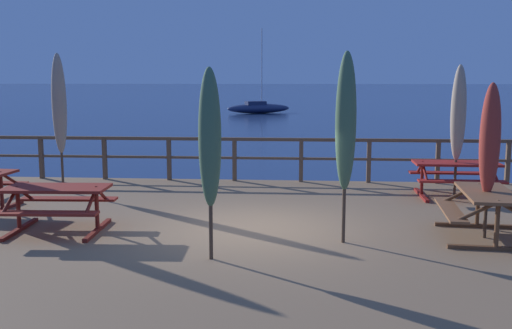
% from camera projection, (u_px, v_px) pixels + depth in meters
% --- Properties ---
extents(ground_plane, '(600.00, 600.00, 0.00)m').
position_uv_depth(ground_plane, '(253.00, 267.00, 10.20)').
color(ground_plane, navy).
extents(wooden_deck, '(15.27, 9.57, 0.71)m').
position_uv_depth(wooden_deck, '(253.00, 248.00, 10.15)').
color(wooden_deck, '#846647').
rests_on(wooden_deck, ground).
extents(railing_waterside_far, '(15.07, 0.10, 1.09)m').
position_uv_depth(railing_waterside_far, '(268.00, 152.00, 14.56)').
color(railing_waterside_far, brown).
rests_on(railing_waterside_far, wooden_deck).
extents(picnic_table_back_left, '(1.75, 1.48, 0.78)m').
position_uv_depth(picnic_table_back_left, '(57.00, 199.00, 9.79)').
color(picnic_table_back_left, maroon).
rests_on(picnic_table_back_left, wooden_deck).
extents(picnic_table_mid_centre, '(1.55, 1.87, 0.78)m').
position_uv_depth(picnic_table_mid_centre, '(487.00, 205.00, 9.38)').
color(picnic_table_mid_centre, brown).
rests_on(picnic_table_mid_centre, wooden_deck).
extents(picnic_table_mid_right, '(1.81, 1.43, 0.78)m').
position_uv_depth(picnic_table_mid_right, '(456.00, 172.00, 12.63)').
color(picnic_table_mid_right, maroon).
rests_on(picnic_table_mid_right, wooden_deck).
extents(patio_umbrella_tall_front, '(0.32, 0.32, 2.72)m').
position_uv_depth(patio_umbrella_tall_front, '(210.00, 139.00, 8.11)').
color(patio_umbrella_tall_front, '#4C3828').
rests_on(patio_umbrella_tall_front, wooden_deck).
extents(patio_umbrella_tall_mid_right, '(0.32, 0.32, 3.11)m').
position_uv_depth(patio_umbrella_tall_mid_right, '(59.00, 104.00, 13.06)').
color(patio_umbrella_tall_mid_right, '#4C3828').
rests_on(patio_umbrella_tall_mid_right, wooden_deck).
extents(patio_umbrella_short_front, '(0.32, 0.32, 2.50)m').
position_uv_depth(patio_umbrella_short_front, '(490.00, 140.00, 9.24)').
color(patio_umbrella_short_front, '#4C3828').
rests_on(patio_umbrella_short_front, wooden_deck).
extents(patio_umbrella_tall_back_right, '(0.32, 0.32, 2.85)m').
position_uv_depth(patio_umbrella_tall_back_right, '(458.00, 114.00, 12.44)').
color(patio_umbrella_tall_back_right, '#4C3828').
rests_on(patio_umbrella_tall_back_right, wooden_deck).
extents(patio_umbrella_tall_back_left, '(0.32, 0.32, 2.97)m').
position_uv_depth(patio_umbrella_tall_back_left, '(346.00, 122.00, 8.93)').
color(patio_umbrella_tall_back_left, '#4C3828').
rests_on(patio_umbrella_tall_back_left, wooden_deck).
extents(sailboat_distant, '(6.18, 3.88, 7.72)m').
position_uv_depth(sailboat_distant, '(258.00, 108.00, 54.14)').
color(sailboat_distant, navy).
rests_on(sailboat_distant, ground).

